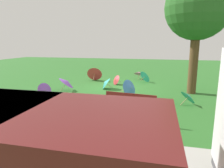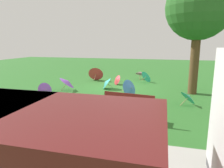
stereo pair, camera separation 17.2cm
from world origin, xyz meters
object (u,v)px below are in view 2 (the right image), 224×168
at_px(parasol_purple_0, 46,90).
at_px(parasol_teal_2, 106,83).
at_px(shade_tree, 199,8).
at_px(parasol_pink_1, 140,73).
at_px(parasol_red_0, 117,80).
at_px(parasol_purple_1, 68,82).
at_px(parasol_teal_0, 189,97).
at_px(parasol_teal_3, 147,76).
at_px(park_bench, 129,106).
at_px(parasol_blue_0, 130,88).
at_px(parasol_red_1, 96,73).

xyz_separation_m(parasol_purple_0, parasol_teal_2, (-2.13, -2.33, -0.01)).
distance_m(shade_tree, parasol_pink_1, 5.62).
height_order(parasol_red_0, parasol_purple_1, parasol_purple_1).
xyz_separation_m(shade_tree, parasol_teal_0, (0.37, 2.05, -3.58)).
bearing_deg(parasol_purple_1, parasol_red_0, -134.75).
bearing_deg(parasol_teal_3, parasol_pink_1, -61.39).
height_order(parasol_teal_0, parasol_teal_2, parasol_teal_2).
distance_m(park_bench, parasol_blue_0, 2.82).
relative_size(shade_tree, parasol_teal_3, 6.09).
relative_size(parasol_purple_0, parasol_teal_2, 0.94).
xyz_separation_m(parasol_red_1, parasol_purple_1, (0.45, 3.11, -0.02)).
height_order(parasol_purple_1, parasol_teal_3, parasol_purple_1).
xyz_separation_m(park_bench, parasol_teal_0, (-1.97, -2.13, -0.12)).
bearing_deg(parasol_red_0, parasol_purple_1, 45.25).
xyz_separation_m(parasol_blue_0, parasol_purple_0, (3.66, 1.00, -0.07)).
height_order(parasol_red_0, parasol_pink_1, parasol_pink_1).
relative_size(parasol_purple_1, parasol_pink_1, 1.49).
bearing_deg(park_bench, parasol_pink_1, -85.68).
bearing_deg(parasol_purple_0, parasol_red_1, -100.06).
bearing_deg(parasol_teal_3, parasol_red_0, 36.54).
xyz_separation_m(park_bench, parasol_purple_1, (3.75, -3.24, -0.01)).
bearing_deg(parasol_teal_2, parasol_pink_1, -112.71).
distance_m(parasol_red_0, parasol_teal_2, 1.25).
bearing_deg(parasol_teal_0, parasol_pink_1, -64.71).
bearing_deg(parasol_teal_0, parasol_purple_0, 3.24).
distance_m(park_bench, shade_tree, 5.90).
relative_size(park_bench, parasol_blue_0, 1.78).
height_order(parasol_red_1, parasol_teal_0, parasol_red_1).
distance_m(parasol_teal_0, parasol_teal_2, 4.42).
height_order(parasol_teal_2, parasol_teal_3, parasol_teal_3).
distance_m(parasol_teal_0, parasol_pink_1, 5.93).
xyz_separation_m(parasol_red_1, parasol_pink_1, (-2.74, -1.14, -0.05)).
relative_size(shade_tree, parasol_pink_1, 7.44).
distance_m(shade_tree, parasol_purple_1, 7.07).
relative_size(park_bench, parasol_red_1, 1.59).
bearing_deg(parasol_pink_1, parasol_purple_1, 53.10).
bearing_deg(parasol_purple_1, parasol_teal_3, -138.31).
bearing_deg(parasol_teal_0, parasol_red_1, -38.67).
relative_size(park_bench, parasol_pink_1, 2.26).
distance_m(parasol_red_1, parasol_pink_1, 2.97).
distance_m(parasol_blue_0, parasol_teal_2, 2.03).
bearing_deg(parasol_purple_1, parasol_teal_2, -153.81).
relative_size(shade_tree, parasol_teal_2, 6.85).
bearing_deg(parasol_blue_0, parasol_red_0, -64.19).
bearing_deg(parasol_teal_0, shade_tree, -100.13).
relative_size(park_bench, parasol_purple_1, 1.52).
bearing_deg(parasol_red_1, parasol_teal_3, -176.58).
distance_m(shade_tree, parasol_red_0, 5.54).
bearing_deg(parasol_teal_2, parasol_teal_0, 153.29).
bearing_deg(parasol_red_0, park_bench, 107.53).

